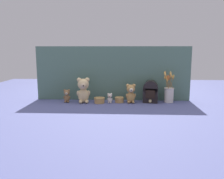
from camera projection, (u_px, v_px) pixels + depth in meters
ground_plane at (112, 103)px, 2.51m from camera, size 4.00×4.00×0.00m
backdrop_wall at (113, 74)px, 2.62m from camera, size 1.70×0.02×0.60m
teddy_bear_large at (83, 90)px, 2.50m from camera, size 0.15×0.14×0.27m
teddy_bear_medium at (131, 93)px, 2.50m from camera, size 0.11×0.10×0.20m
teddy_bear_small at (67, 96)px, 2.54m from camera, size 0.08×0.07×0.14m
teddy_bear_tiny at (110, 98)px, 2.51m from camera, size 0.06×0.05×0.11m
flower_vase at (169, 92)px, 2.53m from camera, size 0.14×0.15×0.34m
vintage_radio at (151, 91)px, 2.53m from camera, size 0.17×0.14×0.23m
decorative_tin_tall at (99, 100)px, 2.51m from camera, size 0.11×0.11×0.06m
decorative_tin_short at (119, 100)px, 2.53m from camera, size 0.10×0.10×0.06m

